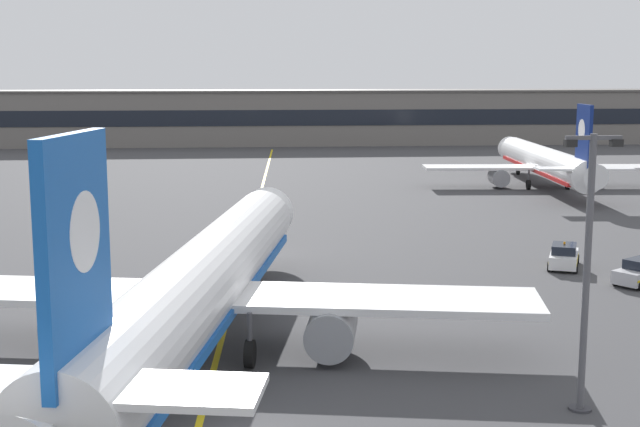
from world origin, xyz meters
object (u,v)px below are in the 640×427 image
object	(u,v)px
airliner_foreground	(202,285)
apron_lamp_post	(587,268)
service_car_third	(564,257)
airliner_background	(545,163)

from	to	relation	value
airliner_foreground	apron_lamp_post	distance (m)	17.69
apron_lamp_post	service_car_third	xyz separation A→B (m)	(8.56, 24.90, -5.04)
apron_lamp_post	service_car_third	distance (m)	26.81
airliner_foreground	service_car_third	xyz separation A→B (m)	(23.90, 16.43, -2.60)
apron_lamp_post	service_car_third	size ratio (longest dim) A/B	2.41
airliner_foreground	apron_lamp_post	xyz separation A→B (m)	(15.35, -8.47, 2.44)
airliner_background	service_car_third	size ratio (longest dim) A/B	7.89
airliner_foreground	airliner_background	bearing A→B (deg)	57.26
airliner_background	apron_lamp_post	size ratio (longest dim) A/B	3.27
airliner_background	service_car_third	xyz separation A→B (m)	(-12.76, -40.59, -2.16)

